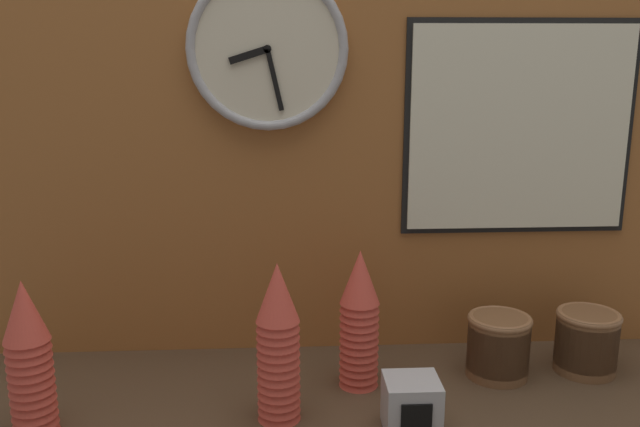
{
  "coord_description": "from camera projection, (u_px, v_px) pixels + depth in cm",
  "views": [
    {
      "loc": [
        -11.25,
        -117.8,
        65.85
      ],
      "look_at": [
        -4.62,
        4.0,
        36.33
      ],
      "focal_mm": 38.0,
      "sensor_mm": 36.0,
      "label": 1
    }
  ],
  "objects": [
    {
      "name": "ground_plane",
      "position": [
        345.0,
        410.0,
        1.31
      ],
      "size": [
        160.0,
        56.0,
        4.0
      ],
      "primitive_type": "cube",
      "color": "#4C3826"
    },
    {
      "name": "wall_tiled_back",
      "position": [
        336.0,
        115.0,
        1.44
      ],
      "size": [
        160.0,
        3.0,
        105.0
      ],
      "color": "#A3602D",
      "rests_on": "ground_plane"
    },
    {
      "name": "cup_stack_far_left",
      "position": [
        29.0,
        358.0,
        1.17
      ],
      "size": [
        7.91,
        7.91,
        28.31
      ],
      "color": "#DB4C3D",
      "rests_on": "ground_plane"
    },
    {
      "name": "cup_stack_center_right",
      "position": [
        359.0,
        319.0,
        1.34
      ],
      "size": [
        7.91,
        7.91,
        28.31
      ],
      "color": "#DB4C3D",
      "rests_on": "ground_plane"
    },
    {
      "name": "cup_stack_center",
      "position": [
        278.0,
        343.0,
        1.21
      ],
      "size": [
        7.91,
        7.91,
        29.89
      ],
      "color": "#DB4C3D",
      "rests_on": "ground_plane"
    },
    {
      "name": "bowl_stack_far_right",
      "position": [
        587.0,
        340.0,
        1.41
      ],
      "size": [
        13.09,
        13.09,
        13.11
      ],
      "color": "brown",
      "rests_on": "ground_plane"
    },
    {
      "name": "bowl_stack_right",
      "position": [
        498.0,
        345.0,
        1.39
      ],
      "size": [
        13.09,
        13.09,
        13.11
      ],
      "color": "brown",
      "rests_on": "ground_plane"
    },
    {
      "name": "wall_clock",
      "position": [
        267.0,
        49.0,
        1.37
      ],
      "size": [
        32.94,
        2.7,
        32.94
      ],
      "color": "beige"
    },
    {
      "name": "menu_board",
      "position": [
        519.0,
        129.0,
        1.44
      ],
      "size": [
        49.73,
        1.32,
        45.76
      ],
      "color": "black"
    },
    {
      "name": "napkin_dispenser",
      "position": [
        411.0,
        405.0,
        1.19
      ],
      "size": [
        9.66,
        9.46,
        9.75
      ],
      "color": "#B7B7BC",
      "rests_on": "ground_plane"
    }
  ]
}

